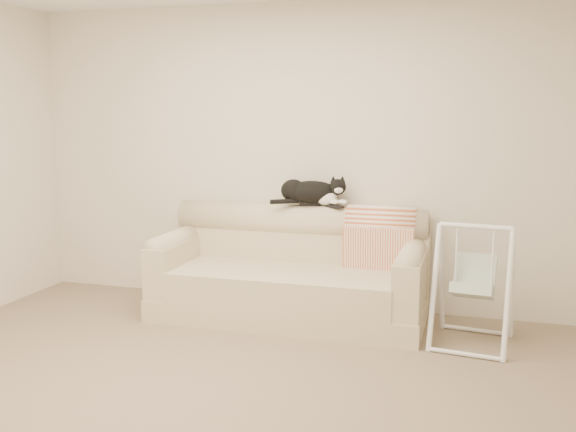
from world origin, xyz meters
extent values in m
plane|color=#7A664F|center=(0.00, 0.00, 0.00)|extent=(5.00, 5.00, 0.00)
cube|color=beige|center=(0.00, 2.00, 1.30)|extent=(5.00, 0.04, 2.60)
cube|color=tan|center=(0.00, 1.53, 0.09)|extent=(2.20, 0.90, 0.18)
cube|color=tan|center=(0.00, 1.42, 0.30)|extent=(1.80, 0.68, 0.24)
cube|color=tan|center=(0.00, 1.87, 0.43)|extent=(2.20, 0.22, 0.50)
cylinder|color=tan|center=(0.00, 1.87, 0.76)|extent=(2.16, 0.28, 0.28)
cube|color=tan|center=(-0.99, 1.53, 0.39)|extent=(0.20, 0.88, 0.42)
cylinder|color=tan|center=(-0.99, 1.53, 0.60)|extent=(0.18, 0.84, 0.18)
cube|color=tan|center=(0.99, 1.53, 0.39)|extent=(0.20, 0.88, 0.42)
cylinder|color=tan|center=(0.99, 1.53, 0.60)|extent=(0.18, 0.84, 0.18)
cube|color=black|center=(0.10, 1.86, 0.91)|extent=(0.19, 0.09, 0.02)
cube|color=gray|center=(0.10, 1.86, 0.92)|extent=(0.11, 0.06, 0.01)
cube|color=black|center=(0.32, 1.82, 0.91)|extent=(0.17, 0.13, 0.02)
ellipsoid|color=black|center=(0.11, 1.86, 1.01)|extent=(0.48, 0.30, 0.19)
ellipsoid|color=black|center=(-0.04, 1.84, 1.02)|extent=(0.25, 0.23, 0.19)
ellipsoid|color=white|center=(0.24, 1.85, 0.97)|extent=(0.20, 0.15, 0.13)
ellipsoid|color=black|center=(0.34, 1.86, 1.06)|extent=(0.17, 0.17, 0.13)
ellipsoid|color=white|center=(0.35, 1.81, 1.04)|extent=(0.09, 0.08, 0.05)
sphere|color=#BF7272|center=(0.36, 1.79, 1.04)|extent=(0.02, 0.02, 0.02)
cone|color=black|center=(0.30, 1.87, 1.13)|extent=(0.08, 0.08, 0.07)
cone|color=black|center=(0.37, 1.89, 1.13)|extent=(0.06, 0.07, 0.07)
sphere|color=#A6872F|center=(0.32, 1.81, 1.07)|extent=(0.02, 0.02, 0.02)
sphere|color=#A6872F|center=(0.37, 1.82, 1.07)|extent=(0.02, 0.02, 0.02)
ellipsoid|color=white|center=(0.32, 1.83, 0.94)|extent=(0.10, 0.12, 0.04)
ellipsoid|color=white|center=(0.38, 1.84, 0.94)|extent=(0.10, 0.12, 0.04)
cylinder|color=black|center=(-0.09, 1.75, 0.94)|extent=(0.23, 0.17, 0.04)
cylinder|color=#C55525|center=(0.71, 1.87, 0.76)|extent=(0.57, 0.33, 0.33)
cube|color=#C55525|center=(0.71, 1.70, 0.56)|extent=(0.57, 0.09, 0.42)
cylinder|color=white|center=(1.19, 1.23, 0.44)|extent=(0.08, 0.31, 0.89)
cylinder|color=white|center=(1.22, 1.50, 0.44)|extent=(0.08, 0.31, 0.89)
cylinder|color=white|center=(1.69, 1.17, 0.44)|extent=(0.08, 0.31, 0.89)
cylinder|color=white|center=(1.72, 1.44, 0.44)|extent=(0.08, 0.31, 0.89)
cylinder|color=white|center=(1.45, 1.34, 0.87)|extent=(0.51, 0.10, 0.04)
cylinder|color=white|center=(1.42, 1.07, 0.02)|extent=(0.50, 0.09, 0.03)
cylinder|color=white|center=(1.49, 1.61, 0.02)|extent=(0.50, 0.09, 0.03)
cube|color=white|center=(1.45, 1.31, 0.41)|extent=(0.32, 0.30, 0.17)
cube|color=white|center=(1.47, 1.42, 0.54)|extent=(0.31, 0.17, 0.23)
cylinder|color=white|center=(1.33, 1.35, 0.67)|extent=(0.02, 0.02, 0.42)
cylinder|color=white|center=(1.58, 1.32, 0.67)|extent=(0.02, 0.02, 0.42)
camera|label=1|loc=(1.46, -3.34, 1.67)|focal=40.00mm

